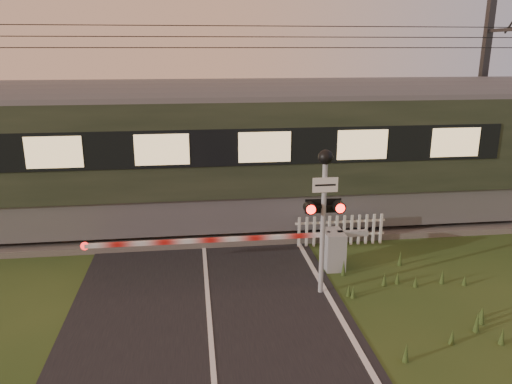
{
  "coord_description": "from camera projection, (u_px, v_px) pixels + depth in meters",
  "views": [
    {
      "loc": [
        -0.22,
        -8.42,
        5.48
      ],
      "look_at": [
        1.28,
        3.2,
        2.1
      ],
      "focal_mm": 35.0,
      "sensor_mm": 36.0,
      "label": 1
    }
  ],
  "objects": [
    {
      "name": "boom_gate",
      "position": [
        318.0,
        248.0,
        12.78
      ],
      "size": [
        7.15,
        0.76,
        1.01
      ],
      "color": "gray",
      "rests_on": "ground"
    },
    {
      "name": "picket_fence",
      "position": [
        340.0,
        230.0,
        14.32
      ],
      "size": [
        2.64,
        0.08,
        0.9
      ],
      "color": "silver",
      "rests_on": "ground"
    },
    {
      "name": "overhead_wires",
      "position": [
        196.0,
        39.0,
        14.18
      ],
      "size": [
        120.0,
        0.62,
        0.62
      ],
      "color": "black",
      "rests_on": "ground"
    },
    {
      "name": "track_bed",
      "position": [
        202.0,
        226.0,
        15.75
      ],
      "size": [
        140.0,
        3.4,
        0.39
      ],
      "color": "#47423D",
      "rests_on": "ground"
    },
    {
      "name": "catenary_mast",
      "position": [
        482.0,
        93.0,
        18.07
      ],
      "size": [
        0.24,
        2.47,
        7.59
      ],
      "color": "#2D2D30",
      "rests_on": "ground"
    },
    {
      "name": "crossing_signal",
      "position": [
        324.0,
        197.0,
        10.99
      ],
      "size": [
        0.86,
        0.35,
        3.39
      ],
      "color": "gray",
      "rests_on": "ground"
    },
    {
      "name": "ground",
      "position": [
        211.0,
        345.0,
        9.57
      ],
      "size": [
        160.0,
        160.0,
        0.0
      ],
      "primitive_type": "plane",
      "color": "#243E17",
      "rests_on": "ground"
    },
    {
      "name": "road",
      "position": [
        213.0,
        351.0,
        9.35
      ],
      "size": [
        6.0,
        140.0,
        0.03
      ],
      "color": "black",
      "rests_on": "ground"
    }
  ]
}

